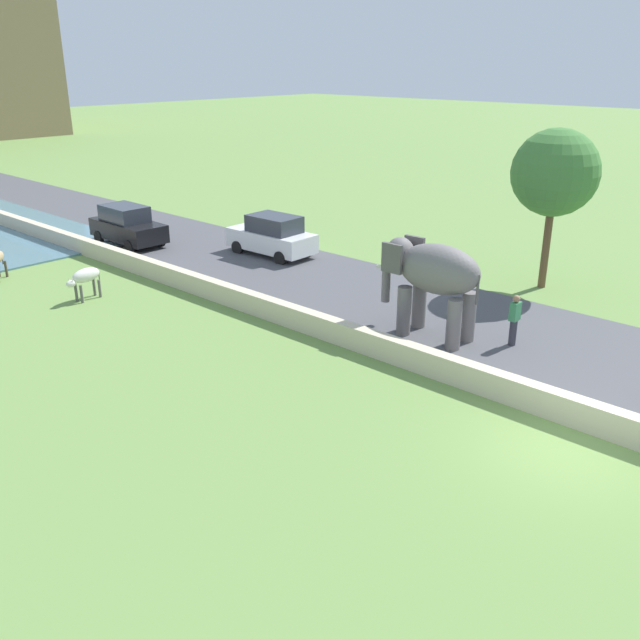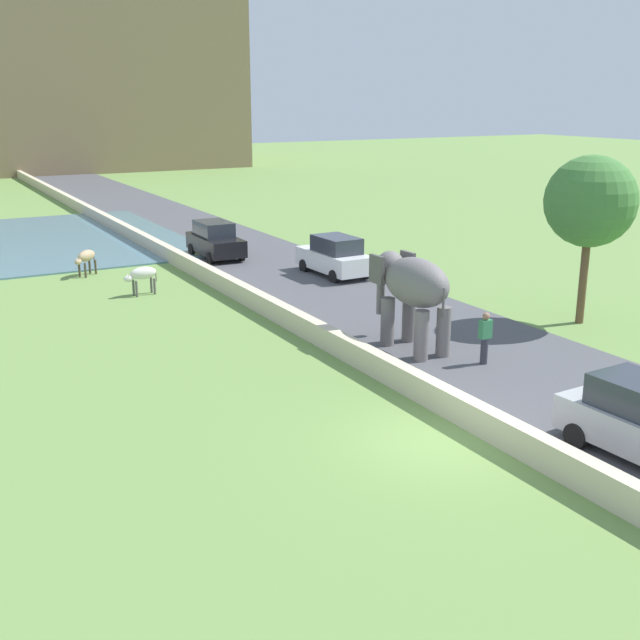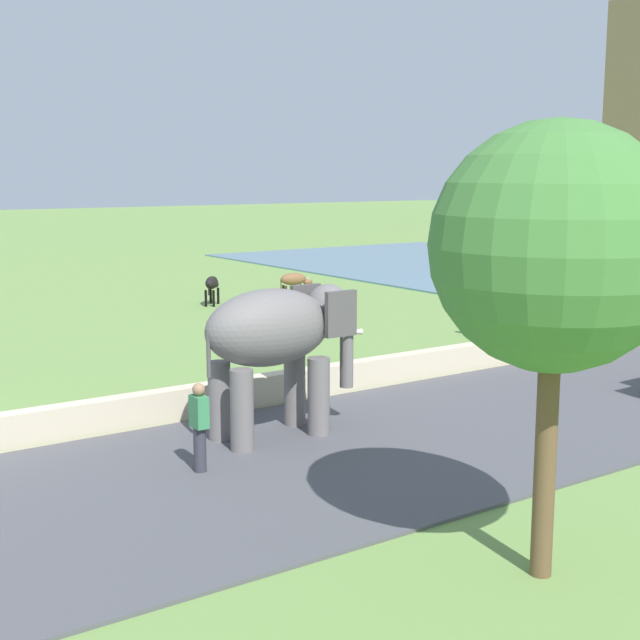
% 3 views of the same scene
% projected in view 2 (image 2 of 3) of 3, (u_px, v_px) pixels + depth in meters
% --- Properties ---
extents(ground_plane, '(220.00, 220.00, 0.00)m').
position_uv_depth(ground_plane, '(436.00, 442.00, 18.15)').
color(ground_plane, '#6B8E47').
extents(road_surface, '(7.00, 120.00, 0.06)m').
position_uv_depth(road_surface, '(266.00, 263.00, 37.29)').
color(road_surface, '#4C4C51').
rests_on(road_surface, ground).
extents(barrier_wall, '(0.40, 110.00, 0.71)m').
position_uv_depth(barrier_wall, '(205.00, 273.00, 33.75)').
color(barrier_wall, beige).
rests_on(barrier_wall, ground).
extents(elephant, '(1.46, 3.47, 2.99)m').
position_uv_depth(elephant, '(412.00, 287.00, 24.15)').
color(elephant, slate).
rests_on(elephant, ground).
extents(person_beside_elephant, '(0.36, 0.22, 1.63)m').
position_uv_depth(person_beside_elephant, '(485.00, 337.00, 23.05)').
color(person_beside_elephant, '#33333D').
rests_on(person_beside_elephant, ground).
extents(car_black, '(1.84, 4.02, 1.80)m').
position_uv_depth(car_black, '(215.00, 240.00, 38.38)').
color(car_black, black).
rests_on(car_black, ground).
extents(car_white, '(1.88, 4.05, 1.80)m').
position_uv_depth(car_white, '(335.00, 256.00, 34.54)').
color(car_white, white).
rests_on(car_white, ground).
extents(cow_white, '(1.41, 0.57, 1.15)m').
position_uv_depth(cow_white, '(142.00, 275.00, 31.27)').
color(cow_white, silver).
rests_on(cow_white, ground).
extents(cow_tan, '(1.25, 1.18, 1.15)m').
position_uv_depth(cow_tan, '(86.00, 257.00, 34.62)').
color(cow_tan, tan).
rests_on(cow_tan, ground).
extents(tree_near, '(3.11, 3.11, 5.84)m').
position_uv_depth(tree_near, '(591.00, 202.00, 26.49)').
color(tree_near, brown).
rests_on(tree_near, ground).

